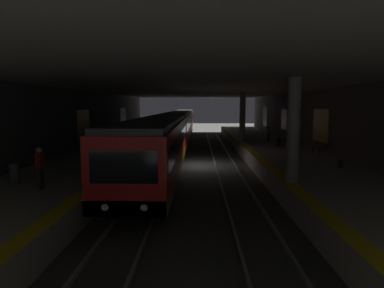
# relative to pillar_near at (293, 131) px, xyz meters

# --- Properties ---
(ground_plane) EXTENTS (120.00, 120.00, 0.00)m
(ground_plane) POSITION_rel_pillar_near_xyz_m (9.84, 4.35, -3.33)
(ground_plane) COLOR #42423F
(track_left) EXTENTS (60.00, 1.53, 0.16)m
(track_left) POSITION_rel_pillar_near_xyz_m (9.84, 2.15, -3.25)
(track_left) COLOR gray
(track_left) RESTS_ON ground
(track_right) EXTENTS (60.00, 1.53, 0.16)m
(track_right) POSITION_rel_pillar_near_xyz_m (9.84, 6.55, -3.25)
(track_right) COLOR gray
(track_right) RESTS_ON ground
(platform_left) EXTENTS (60.00, 5.30, 1.06)m
(platform_left) POSITION_rel_pillar_near_xyz_m (9.84, -2.20, -2.80)
(platform_left) COLOR #B7B2A8
(platform_left) RESTS_ON ground
(platform_right) EXTENTS (60.00, 5.30, 1.06)m
(platform_right) POSITION_rel_pillar_near_xyz_m (9.84, 10.90, -2.80)
(platform_right) COLOR #B7B2A8
(platform_right) RESTS_ON ground
(wall_left) EXTENTS (60.00, 0.56, 5.60)m
(wall_left) POSITION_rel_pillar_near_xyz_m (9.90, -5.10, -0.52)
(wall_left) COLOR slate
(wall_left) RESTS_ON ground
(wall_right) EXTENTS (60.00, 0.56, 5.60)m
(wall_right) POSITION_rel_pillar_near_xyz_m (9.87, 13.80, -0.52)
(wall_right) COLOR slate
(wall_right) RESTS_ON ground
(ceiling_slab) EXTENTS (60.00, 19.40, 0.40)m
(ceiling_slab) POSITION_rel_pillar_near_xyz_m (9.84, 4.35, 2.47)
(ceiling_slab) COLOR #ADAAA3
(ceiling_slab) RESTS_ON wall_left
(pillar_near) EXTENTS (0.56, 0.56, 4.55)m
(pillar_near) POSITION_rel_pillar_near_xyz_m (0.00, 0.00, 0.00)
(pillar_near) COLOR gray
(pillar_near) RESTS_ON platform_left
(pillar_far) EXTENTS (0.56, 0.56, 4.55)m
(pillar_far) POSITION_rel_pillar_near_xyz_m (17.01, 0.00, 0.00)
(pillar_far) COLOR gray
(pillar_far) RESTS_ON platform_left
(metro_train) EXTENTS (52.38, 2.83, 3.49)m
(metro_train) POSITION_rel_pillar_near_xyz_m (22.29, 6.55, -1.30)
(metro_train) COLOR red
(metro_train) RESTS_ON track_right
(bench_left_near) EXTENTS (1.70, 0.47, 0.86)m
(bench_left_near) POSITION_rel_pillar_near_xyz_m (8.82, -4.18, -1.75)
(bench_left_near) COLOR #262628
(bench_left_near) RESTS_ON platform_left
(bench_left_mid) EXTENTS (1.70, 0.47, 0.86)m
(bench_left_mid) POSITION_rel_pillar_near_xyz_m (16.21, -4.18, -1.75)
(bench_left_mid) COLOR #262628
(bench_left_mid) RESTS_ON platform_left
(bench_right_mid) EXTENTS (1.70, 0.47, 0.86)m
(bench_right_mid) POSITION_rel_pillar_near_xyz_m (23.39, 12.88, -1.75)
(bench_right_mid) COLOR #262628
(bench_right_mid) RESTS_ON platform_right
(person_waiting_near) EXTENTS (0.60, 0.22, 1.60)m
(person_waiting_near) POSITION_rel_pillar_near_xyz_m (20.67, 12.41, -1.41)
(person_waiting_near) COLOR #404040
(person_waiting_near) RESTS_ON platform_right
(person_walking_mid) EXTENTS (0.60, 0.23, 1.71)m
(person_walking_mid) POSITION_rel_pillar_near_xyz_m (-1.47, 10.46, -1.34)
(person_walking_mid) COLOR #323232
(person_walking_mid) RESTS_ON platform_right
(person_standing_far) EXTENTS (0.60, 0.23, 1.67)m
(person_standing_far) POSITION_rel_pillar_near_xyz_m (16.95, -2.45, -1.37)
(person_standing_far) COLOR black
(person_standing_far) RESTS_ON platform_left
(suitcase_rolling) EXTENTS (0.39, 0.27, 0.96)m
(suitcase_rolling) POSITION_rel_pillar_near_xyz_m (13.12, -2.51, -1.94)
(suitcase_rolling) COLOR black
(suitcase_rolling) RESTS_ON platform_left
(backpack_on_floor) EXTENTS (0.30, 0.20, 0.40)m
(backpack_on_floor) POSITION_rel_pillar_near_xyz_m (3.60, -3.62, -2.08)
(backpack_on_floor) COLOR #1E512D
(backpack_on_floor) RESTS_ON platform_left
(trash_bin) EXTENTS (0.44, 0.44, 0.85)m
(trash_bin) POSITION_rel_pillar_near_xyz_m (-0.35, 12.15, -1.85)
(trash_bin) COLOR #595B5E
(trash_bin) RESTS_ON platform_right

